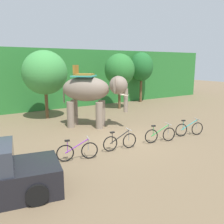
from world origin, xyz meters
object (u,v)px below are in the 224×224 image
Objects in this scene: bike_purple at (77,151)px; bike_green at (160,135)px; tree_center_left at (45,73)px; bike_black at (120,142)px; elephant at (91,91)px; tree_center_right at (120,70)px; tree_far_right at (141,67)px; bike_teal at (189,129)px.

bike_purple and bike_green have the same top height.
bike_black is (0.80, -8.02, -2.85)m from tree_center_left.
elephant reaches higher than bike_purple.
tree_far_right is (3.88, 1.83, 0.18)m from tree_center_right.
tree_far_right is at bearing 41.06° from bike_purple.
tree_center_right is (6.47, 0.29, 0.08)m from tree_center_left.
bike_teal is at bearing -98.46° from tree_center_right.
elephant is (-8.72, -5.83, -1.30)m from tree_far_right.
tree_far_right reaches higher than bike_green.
bike_purple is (-7.82, -8.37, -2.93)m from tree_center_right.
elephant is at bearing 55.63° from bike_purple.
bike_black is (-9.56, -10.14, -3.12)m from tree_far_right.
tree_center_right is 2.81× the size of bike_purple.
tree_far_right is 1.30× the size of elephant.
bike_green is at bearing -2.02° from bike_purple.
bike_green is (2.29, -0.22, 0.00)m from bike_black.
tree_center_left is at bearing 80.51° from bike_purple.
bike_teal is at bearing -1.66° from bike_green.
bike_green is at bearing -69.45° from tree_center_left.
elephant is 2.29× the size of bike_teal.
tree_center_left is 8.55m from bike_black.
tree_center_right is at bearing 46.94° from bike_purple.
tree_center_left is 1.26× the size of elephant.
tree_center_right is 1.24× the size of elephant.
bike_teal is at bearing -1.90° from bike_purple.
tree_far_right is at bearing 46.69° from bike_black.
bike_green is at bearing -125.05° from tree_far_right.
tree_far_right reaches higher than tree_center_right.
tree_far_right reaches higher than elephant.
tree_far_right is 2.96× the size of bike_purple.
tree_center_left is 10.20m from bike_teal.
tree_center_right reaches higher than bike_teal.
bike_black is 2.30m from bike_green.
tree_far_right is at bearing 11.54° from tree_center_left.
tree_center_left is 9.25m from bike_green.
bike_black is at bearing 1.59° from bike_purple.
tree_center_right is 10.48m from bike_black.
bike_teal is at bearing -116.36° from tree_far_right.
tree_center_right is 0.95× the size of tree_far_right.
bike_black is (2.15, 0.06, 0.00)m from bike_purple.
tree_center_right is 2.75× the size of bike_black.
tree_center_right reaches higher than bike_black.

